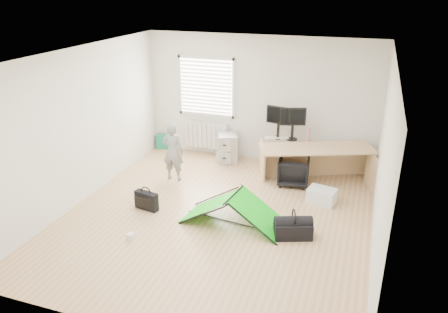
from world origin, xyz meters
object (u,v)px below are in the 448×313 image
(kite, at_px, (233,209))
(laptop_bag, at_px, (147,201))
(thermos, at_px, (308,135))
(desk, at_px, (315,165))
(duffel_bag, at_px, (293,230))
(monitor_right, at_px, (293,128))
(office_chair, at_px, (294,171))
(person, at_px, (173,152))
(filing_cabinet, at_px, (227,147))
(storage_crate, at_px, (322,196))
(monitor_left, at_px, (278,127))

(kite, bearing_deg, laptop_bag, -171.60)
(thermos, xyz_separation_m, laptop_bag, (-2.39, -2.34, -0.71))
(desk, height_order, kite, desk)
(desk, relative_size, duffel_bag, 3.73)
(monitor_right, bearing_deg, laptop_bag, -150.52)
(office_chair, xyz_separation_m, duffel_bag, (0.35, -1.90, -0.14))
(thermos, xyz_separation_m, person, (-2.46, -1.06, -0.28))
(filing_cabinet, height_order, office_chair, filing_cabinet)
(person, bearing_deg, duffel_bag, 151.19)
(storage_crate, xyz_separation_m, laptop_bag, (-2.85, -1.23, 0.03))
(monitor_left, height_order, laptop_bag, monitor_left)
(monitor_right, distance_m, office_chair, 0.88)
(monitor_left, distance_m, kite, 2.41)
(filing_cabinet, distance_m, monitor_left, 1.36)
(desk, relative_size, filing_cabinet, 3.50)
(desk, bearing_deg, person, 173.95)
(thermos, xyz_separation_m, duffel_bag, (0.19, -2.40, -0.74))
(thermos, xyz_separation_m, kite, (-0.82, -2.31, -0.61))
(kite, bearing_deg, monitor_left, 92.03)
(office_chair, bearing_deg, duffel_bag, 94.42)
(monitor_right, relative_size, kite, 0.30)
(filing_cabinet, relative_size, kite, 0.37)
(thermos, bearing_deg, monitor_left, -178.23)
(monitor_right, height_order, thermos, monitor_right)
(person, relative_size, storage_crate, 2.46)
(filing_cabinet, distance_m, laptop_bag, 2.65)
(desk, xyz_separation_m, duffel_bag, (-0.03, -2.10, -0.24))
(desk, bearing_deg, filing_cabinet, 143.20)
(office_chair, distance_m, duffel_bag, 1.94)
(filing_cabinet, bearing_deg, laptop_bag, -126.08)
(laptop_bag, bearing_deg, person, 104.94)
(thermos, height_order, kite, thermos)
(kite, bearing_deg, filing_cabinet, 117.78)
(monitor_left, xyz_separation_m, office_chair, (0.44, -0.49, -0.71))
(monitor_right, bearing_deg, person, -172.88)
(monitor_left, relative_size, office_chair, 0.86)
(desk, height_order, monitor_right, monitor_right)
(monitor_right, bearing_deg, filing_cabinet, 151.58)
(kite, bearing_deg, desk, 69.94)
(monitor_left, relative_size, thermos, 1.94)
(thermos, relative_size, kite, 0.16)
(desk, bearing_deg, storage_crate, -94.95)
(monitor_right, relative_size, duffel_bag, 0.88)
(filing_cabinet, bearing_deg, duffel_bag, -75.86)
(desk, xyz_separation_m, monitor_right, (-0.54, 0.29, 0.61))
(office_chair, relative_size, storage_crate, 1.23)
(monitor_left, height_order, storage_crate, monitor_left)
(office_chair, relative_size, kite, 0.35)
(person, xyz_separation_m, duffel_bag, (2.65, -1.34, -0.46))
(monitor_right, xyz_separation_m, office_chair, (0.15, -0.49, -0.71))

